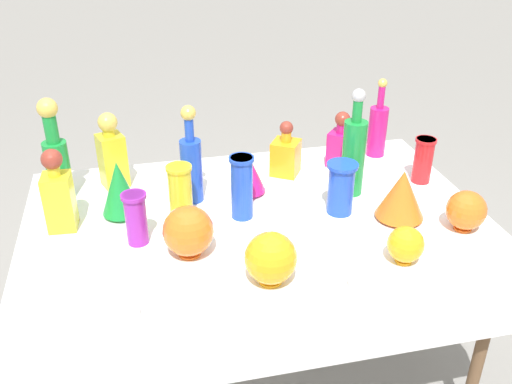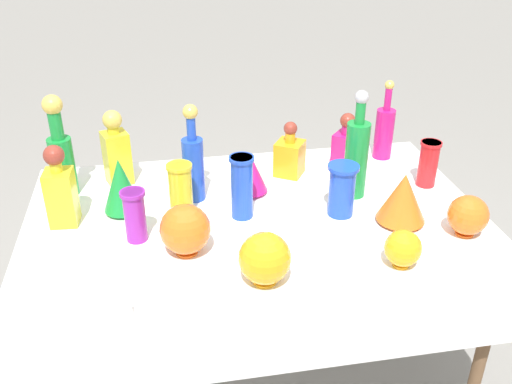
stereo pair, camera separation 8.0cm
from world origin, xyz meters
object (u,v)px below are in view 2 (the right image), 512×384
object	(u,v)px
round_bowl_2	(403,248)
round_bowl_3	(265,259)
slender_vase_0	(135,214)
slender_vase_3	(428,162)
square_decanter_3	(346,145)
slender_vase_1	(242,185)
round_bowl_0	(185,229)
fluted_vase_1	(121,185)
fluted_vase_0	(403,197)
slender_vase_2	(342,188)
fluted_vase_2	(250,173)
round_bowl_1	(468,215)
tall_bottle_2	(384,130)
square_decanter_2	(116,151)
square_decanter_1	(60,190)
slender_vase_4	(181,190)
square_decanter_0	(290,155)
tall_bottle_3	(356,155)
tall_bottle_0	(193,162)
tall_bottle_1	(61,153)

from	to	relation	value
round_bowl_2	round_bowl_3	xyz separation A→B (m)	(-0.43, -0.01, 0.02)
slender_vase_0	slender_vase_3	bearing A→B (deg)	9.89
square_decanter_3	slender_vase_0	xyz separation A→B (m)	(-0.85, -0.41, -0.00)
slender_vase_1	round_bowl_0	size ratio (longest dim) A/B	1.37
fluted_vase_1	round_bowl_3	world-z (taller)	fluted_vase_1
slender_vase_0	fluted_vase_0	world-z (taller)	fluted_vase_0
slender_vase_2	fluted_vase_2	bearing A→B (deg)	143.74
round_bowl_1	slender_vase_0	bearing A→B (deg)	171.39
fluted_vase_2	round_bowl_1	xyz separation A→B (m)	(0.66, -0.42, -0.01)
round_bowl_0	fluted_vase_2	bearing A→B (deg)	53.21
tall_bottle_2	square_decanter_2	xyz separation A→B (m)	(-1.11, -0.04, 0.01)
fluted_vase_1	slender_vase_3	bearing A→B (deg)	0.10
square_decanter_2	fluted_vase_0	bearing A→B (deg)	-26.19
square_decanter_3	slender_vase_3	xyz separation A→B (m)	(0.26, -0.21, -0.00)
round_bowl_1	square_decanter_2	bearing A→B (deg)	152.84
square_decanter_1	round_bowl_0	xyz separation A→B (m)	(0.40, -0.26, -0.04)
fluted_vase_1	square_decanter_2	bearing A→B (deg)	95.13
slender_vase_4	round_bowl_2	size ratio (longest dim) A/B	1.68
slender_vase_2	fluted_vase_1	size ratio (longest dim) A/B	0.93
fluted_vase_1	slender_vase_1	bearing A→B (deg)	-14.32
tall_bottle_2	slender_vase_3	distance (m)	0.29
square_decanter_0	slender_vase_4	distance (m)	0.52
square_decanter_3	slender_vase_3	size ratio (longest dim) A/B	1.29
square_decanter_1	square_decanter_0	bearing A→B (deg)	15.03
slender_vase_1	fluted_vase_1	world-z (taller)	slender_vase_1
tall_bottle_3	round_bowl_0	bearing A→B (deg)	-156.98
slender_vase_0	round_bowl_3	bearing A→B (deg)	-38.95
tall_bottle_0	slender_vase_4	world-z (taller)	tall_bottle_0
slender_vase_1	slender_vase_4	bearing A→B (deg)	171.56
square_decanter_1	fluted_vase_0	distance (m)	1.17
slender_vase_0	fluted_vase_1	bearing A→B (deg)	104.12
square_decanter_0	slender_vase_3	world-z (taller)	square_decanter_0
tall_bottle_0	round_bowl_3	bearing A→B (deg)	-73.62
slender_vase_4	tall_bottle_0	bearing A→B (deg)	66.36
slender_vase_3	slender_vase_4	world-z (taller)	slender_vase_4
tall_bottle_2	round_bowl_3	distance (m)	1.02
round_bowl_2	round_bowl_3	size ratio (longest dim) A/B	0.75
square_decanter_2	round_bowl_1	distance (m)	1.31
slender_vase_3	fluted_vase_0	world-z (taller)	fluted_vase_0
square_decanter_3	round_bowl_1	size ratio (longest dim) A/B	1.65
round_bowl_2	square_decanter_1	bearing A→B (deg)	157.02
square_decanter_2	square_decanter_3	size ratio (longest dim) A/B	1.27
square_decanter_0	round_bowl_2	world-z (taller)	square_decanter_0
slender_vase_4	round_bowl_2	bearing A→B (deg)	-32.49
square_decanter_2	slender_vase_1	bearing A→B (deg)	-38.18
fluted_vase_0	square_decanter_0	bearing A→B (deg)	124.83
fluted_vase_1	fluted_vase_2	distance (m)	0.48
round_bowl_2	round_bowl_3	world-z (taller)	round_bowl_3
round_bowl_2	tall_bottle_1	bearing A→B (deg)	148.19
round_bowl_0	round_bowl_3	xyz separation A→B (m)	(0.22, -0.19, -0.00)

